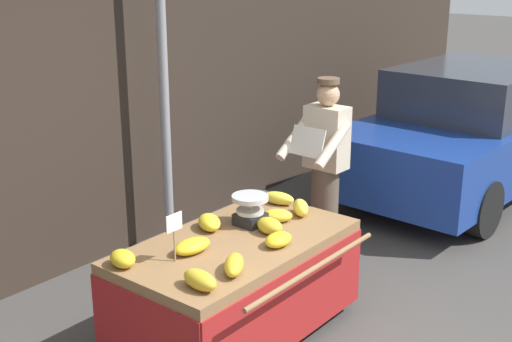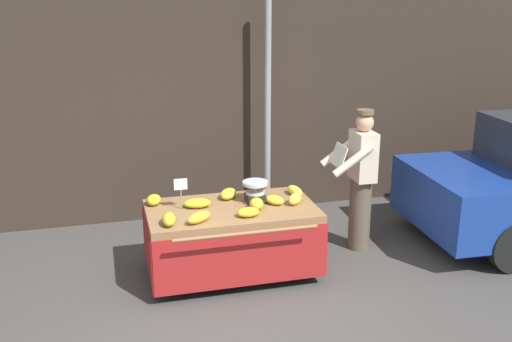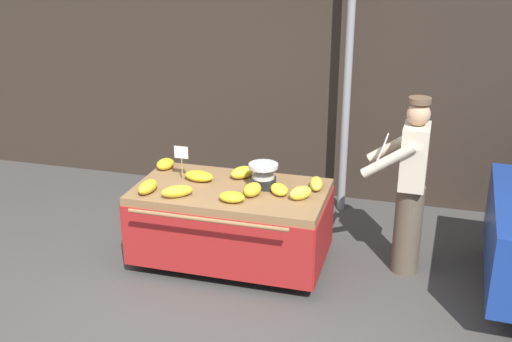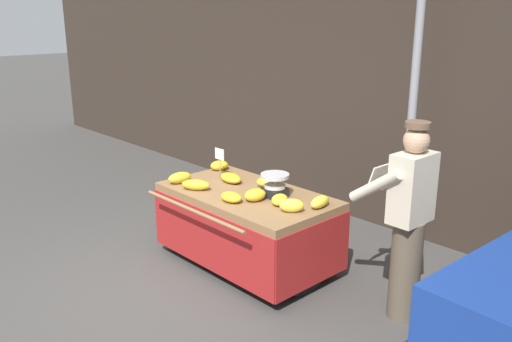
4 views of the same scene
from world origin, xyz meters
name	(u,v)px [view 2 (image 2 of 4)]	position (x,y,z in m)	size (l,w,h in m)	color
ground_plane	(246,326)	(0.00, 0.00, 0.00)	(60.00, 60.00, 0.00)	#423F3D
back_wall	(189,72)	(0.00, 3.09, 1.98)	(16.00, 0.24, 3.96)	#332821
street_pole	(267,110)	(0.95, 2.64, 1.50)	(0.09, 0.09, 3.00)	gray
banana_cart	(232,226)	(0.11, 1.06, 0.58)	(1.83, 1.21, 0.80)	olive
weighing_scale	(255,192)	(0.40, 1.16, 0.92)	(0.28, 0.28, 0.23)	black
price_sign	(181,187)	(-0.42, 1.14, 1.05)	(0.14, 0.01, 0.34)	#997A51
banana_bunch_0	(169,219)	(-0.60, 0.74, 0.86)	(0.13, 0.27, 0.12)	gold
banana_bunch_1	(295,199)	(0.80, 0.98, 0.86)	(0.12, 0.22, 0.13)	yellow
banana_bunch_2	(248,212)	(0.22, 0.76, 0.84)	(0.16, 0.23, 0.09)	gold
banana_bunch_3	(256,204)	(0.35, 0.94, 0.86)	(0.15, 0.22, 0.12)	gold
banana_bunch_4	(228,194)	(0.13, 1.34, 0.85)	(0.16, 0.26, 0.11)	yellow
banana_bunch_5	(274,200)	(0.58, 1.04, 0.84)	(0.15, 0.23, 0.09)	yellow
banana_bunch_6	(154,200)	(-0.69, 1.36, 0.85)	(0.15, 0.21, 0.11)	gold
banana_bunch_7	(197,203)	(-0.25, 1.15, 0.85)	(0.17, 0.29, 0.10)	gold
banana_bunch_8	(295,191)	(0.89, 1.26, 0.85)	(0.12, 0.27, 0.10)	yellow
banana_bunch_9	(199,217)	(-0.30, 0.73, 0.85)	(0.12, 0.30, 0.11)	gold
vendor_person	(360,180)	(1.74, 1.37, 0.87)	(0.59, 0.52, 1.71)	brown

